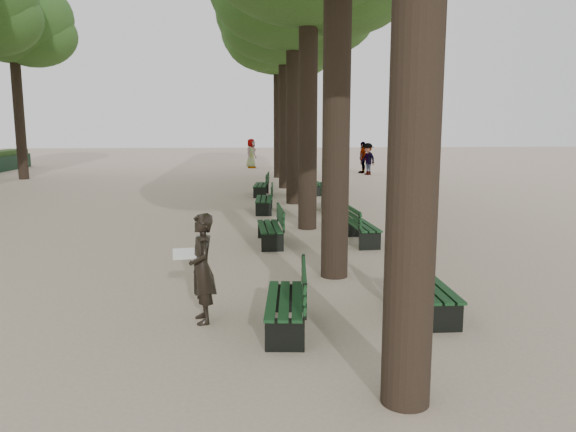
{
  "coord_description": "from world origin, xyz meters",
  "views": [
    {
      "loc": [
        -0.14,
        -7.49,
        2.95
      ],
      "look_at": [
        0.6,
        3.0,
        1.2
      ],
      "focal_mm": 35.0,
      "sensor_mm": 36.0,
      "label": 1
    }
  ],
  "objects": [
    {
      "name": "pedestrian_b",
      "position": [
        6.66,
        24.21,
        0.9
      ],
      "size": [
        0.86,
        1.2,
        1.81
      ],
      "primitive_type": "imported",
      "rotation": [
        0.0,
        0.0,
        5.19
      ],
      "color": "#262628",
      "rests_on": "ground"
    },
    {
      "name": "bench_left_2",
      "position": [
        0.37,
        10.99,
        0.27
      ],
      "size": [
        0.66,
        1.83,
        0.92
      ],
      "color": "black",
      "rests_on": "ground"
    },
    {
      "name": "bench_right_2",
      "position": [
        2.63,
        10.94,
        0.27
      ],
      "size": [
        0.59,
        1.8,
        0.92
      ],
      "color": "black",
      "rests_on": "ground"
    },
    {
      "name": "bench_left_1",
      "position": [
        0.37,
        5.97,
        0.27
      ],
      "size": [
        0.63,
        1.82,
        0.92
      ],
      "color": "black",
      "rests_on": "ground"
    },
    {
      "name": "pedestrian_c",
      "position": [
        6.61,
        25.31,
        0.93
      ],
      "size": [
        0.78,
        1.14,
        1.85
      ],
      "primitive_type": "imported",
      "rotation": [
        0.0,
        0.0,
        4.29
      ],
      "color": "#262628",
      "rests_on": "ground"
    },
    {
      "name": "tree_far_5",
      "position": [
        -12.0,
        23.0,
        8.14
      ],
      "size": [
        6.0,
        6.0,
        10.45
      ],
      "color": "#33261C",
      "rests_on": "ground"
    },
    {
      "name": "ground",
      "position": [
        0.0,
        0.0,
        0.0
      ],
      "size": [
        120.0,
        120.0,
        0.0
      ],
      "primitive_type": "plane",
      "color": "#BEA890",
      "rests_on": "ground"
    },
    {
      "name": "tree_central_4",
      "position": [
        1.5,
        18.0,
        7.65
      ],
      "size": [
        6.0,
        6.0,
        9.95
      ],
      "color": "#33261C",
      "rests_on": "ground"
    },
    {
      "name": "tree_central_5",
      "position": [
        1.5,
        23.0,
        7.65
      ],
      "size": [
        6.0,
        6.0,
        9.95
      ],
      "color": "#33261C",
      "rests_on": "ground"
    },
    {
      "name": "pedestrian_d",
      "position": [
        0.04,
        29.63,
        0.96
      ],
      "size": [
        0.8,
        1.0,
        1.91
      ],
      "primitive_type": "imported",
      "rotation": [
        0.0,
        0.0,
        1.05
      ],
      "color": "#262628",
      "rests_on": "ground"
    },
    {
      "name": "bench_right_0",
      "position": [
        2.63,
        0.74,
        0.27
      ],
      "size": [
        0.58,
        1.8,
        0.92
      ],
      "color": "black",
      "rests_on": "ground"
    },
    {
      "name": "man_with_map",
      "position": [
        -0.84,
        0.64,
        0.82
      ],
      "size": [
        0.68,
        0.72,
        1.65
      ],
      "color": "black",
      "rests_on": "ground"
    },
    {
      "name": "bench_left_0",
      "position": [
        0.37,
        0.2,
        0.27
      ],
      "size": [
        0.72,
        1.84,
        0.92
      ],
      "color": "black",
      "rests_on": "ground"
    },
    {
      "name": "bench_right_3",
      "position": [
        2.63,
        15.73,
        0.27
      ],
      "size": [
        0.77,
        1.85,
        0.92
      ],
      "color": "black",
      "rests_on": "ground"
    },
    {
      "name": "bench_left_3",
      "position": [
        0.37,
        15.31,
        0.27
      ],
      "size": [
        0.74,
        1.85,
        0.92
      ],
      "color": "black",
      "rests_on": "ground"
    },
    {
      "name": "bench_right_1",
      "position": [
        2.63,
        5.97,
        0.27
      ],
      "size": [
        0.68,
        1.83,
        0.92
      ],
      "color": "black",
      "rests_on": "ground"
    }
  ]
}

